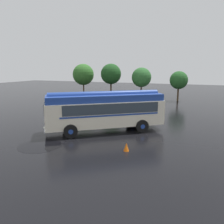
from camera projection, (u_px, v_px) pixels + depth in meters
ground_plane at (98, 129)px, 19.68m from camera, size 120.00×120.00×0.00m
vintage_bus at (105, 110)px, 18.75m from camera, size 9.51×8.04×3.49m
car_near_left at (115, 99)px, 32.60m from camera, size 2.11×4.27×1.66m
car_mid_left at (134, 100)px, 31.21m from camera, size 1.99×4.21×1.66m
car_mid_right at (151, 101)px, 30.40m from camera, size 2.24×4.33×1.66m
tree_far_left at (83, 74)px, 41.87m from camera, size 4.03×4.03×6.16m
tree_left_of_centre at (111, 74)px, 39.03m from camera, size 3.64×3.64×6.15m
tree_centre at (141, 77)px, 37.28m from camera, size 3.33×3.33×5.48m
tree_right_of_centre at (179, 80)px, 35.52m from camera, size 2.92×2.92×4.90m
traffic_cone at (126, 147)px, 14.44m from camera, size 0.36×0.36×0.55m
puddle_patch at (40, 146)px, 15.46m from camera, size 3.00×3.00×0.01m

